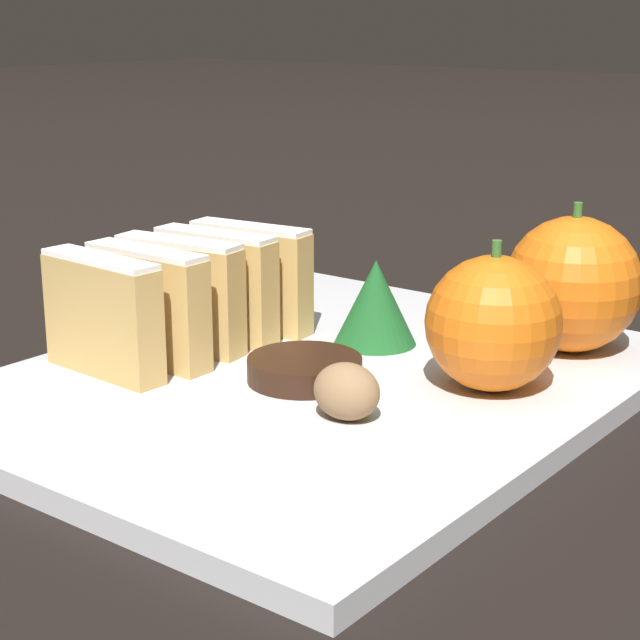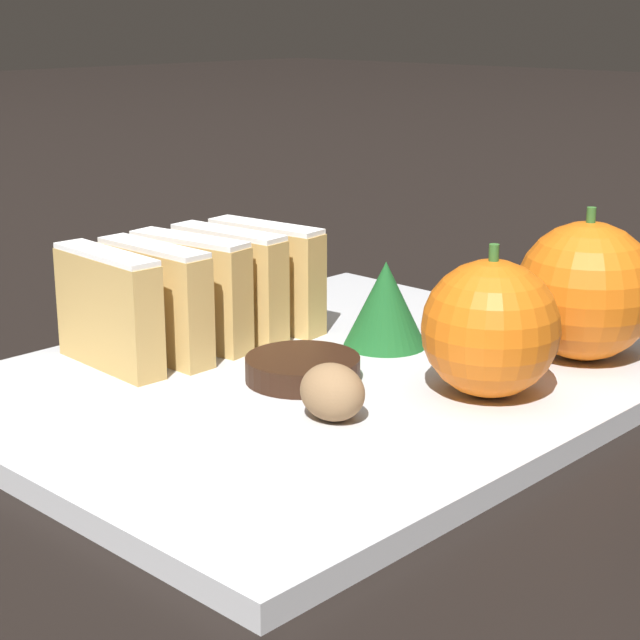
{
  "view_description": "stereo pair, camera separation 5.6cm",
  "coord_description": "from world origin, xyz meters",
  "px_view_note": "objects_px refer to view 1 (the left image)",
  "views": [
    {
      "loc": [
        0.33,
        -0.42,
        0.2
      ],
      "look_at": [
        0.0,
        0.0,
        0.04
      ],
      "focal_mm": 60.0,
      "sensor_mm": 36.0,
      "label": 1
    },
    {
      "loc": [
        0.37,
        -0.39,
        0.2
      ],
      "look_at": [
        0.0,
        0.0,
        0.04
      ],
      "focal_mm": 60.0,
      "sensor_mm": 36.0,
      "label": 2
    }
  ],
  "objects_px": {
    "orange_far": "(493,323)",
    "orange_near": "(573,284)",
    "chocolate_cookie": "(302,368)",
    "walnut": "(347,391)"
  },
  "relations": [
    {
      "from": "orange_near",
      "to": "chocolate_cookie",
      "type": "distance_m",
      "value": 0.16
    },
    {
      "from": "orange_near",
      "to": "orange_far",
      "type": "height_order",
      "value": "orange_near"
    },
    {
      "from": "orange_near",
      "to": "walnut",
      "type": "bearing_deg",
      "value": -102.56
    },
    {
      "from": "orange_far",
      "to": "orange_near",
      "type": "bearing_deg",
      "value": 87.75
    },
    {
      "from": "orange_near",
      "to": "walnut",
      "type": "height_order",
      "value": "orange_near"
    },
    {
      "from": "orange_far",
      "to": "chocolate_cookie",
      "type": "relative_size",
      "value": 1.28
    },
    {
      "from": "orange_far",
      "to": "chocolate_cookie",
      "type": "distance_m",
      "value": 0.1
    },
    {
      "from": "orange_near",
      "to": "chocolate_cookie",
      "type": "relative_size",
      "value": 1.41
    },
    {
      "from": "orange_far",
      "to": "chocolate_cookie",
      "type": "bearing_deg",
      "value": -149.86
    },
    {
      "from": "chocolate_cookie",
      "to": "orange_near",
      "type": "bearing_deg",
      "value": 56.78
    }
  ]
}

